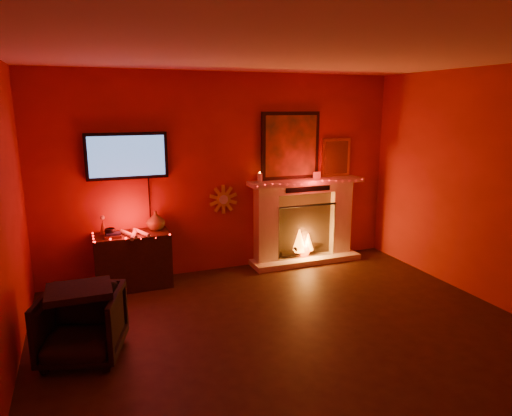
{
  "coord_description": "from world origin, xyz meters",
  "views": [
    {
      "loc": [
        -1.85,
        -3.41,
        2.26
      ],
      "look_at": [
        0.13,
        1.7,
        1.03
      ],
      "focal_mm": 32.0,
      "sensor_mm": 36.0,
      "label": 1
    }
  ],
  "objects_px": {
    "fireplace": "(303,213)",
    "armchair": "(82,325)",
    "sunburst_clock": "(223,199)",
    "console_table": "(134,258)",
    "tv": "(127,156)"
  },
  "relations": [
    {
      "from": "fireplace",
      "to": "console_table",
      "type": "distance_m",
      "value": 2.48
    },
    {
      "from": "sunburst_clock",
      "to": "armchair",
      "type": "bearing_deg",
      "value": -136.86
    },
    {
      "from": "fireplace",
      "to": "console_table",
      "type": "bearing_deg",
      "value": -177.04
    },
    {
      "from": "fireplace",
      "to": "armchair",
      "type": "distance_m",
      "value": 3.55
    },
    {
      "from": "fireplace",
      "to": "tv",
      "type": "xyz_separation_m",
      "value": [
        -2.44,
        0.06,
        0.92
      ]
    },
    {
      "from": "fireplace",
      "to": "armchair",
      "type": "xyz_separation_m",
      "value": [
        -3.09,
        -1.69,
        -0.4
      ]
    },
    {
      "from": "fireplace",
      "to": "console_table",
      "type": "xyz_separation_m",
      "value": [
        -2.45,
        -0.13,
        -0.34
      ]
    },
    {
      "from": "sunburst_clock",
      "to": "tv",
      "type": "bearing_deg",
      "value": -178.76
    },
    {
      "from": "armchair",
      "to": "sunburst_clock",
      "type": "bearing_deg",
      "value": 59.46
    },
    {
      "from": "sunburst_clock",
      "to": "console_table",
      "type": "height_order",
      "value": "sunburst_clock"
    },
    {
      "from": "sunburst_clock",
      "to": "console_table",
      "type": "xyz_separation_m",
      "value": [
        -1.26,
        -0.22,
        -0.62
      ]
    },
    {
      "from": "fireplace",
      "to": "sunburst_clock",
      "type": "bearing_deg",
      "value": 175.63
    },
    {
      "from": "tv",
      "to": "armchair",
      "type": "height_order",
      "value": "tv"
    },
    {
      "from": "tv",
      "to": "sunburst_clock",
      "type": "xyz_separation_m",
      "value": [
        1.25,
        0.03,
        -0.65
      ]
    },
    {
      "from": "fireplace",
      "to": "armchair",
      "type": "relative_size",
      "value": 3.1
    }
  ]
}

